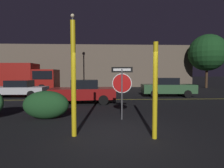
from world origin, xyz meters
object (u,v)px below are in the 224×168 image
passing_car_1 (19,89)px  passing_car_2 (83,91)px  yellow_pole_left (74,79)px  hedge_bush_1 (46,105)px  tree_0 (207,53)px  street_lamp (73,45)px  yellow_pole_right (155,91)px  passing_car_3 (167,87)px  stop_sign (122,83)px  delivery_truck (29,77)px

passing_car_1 → passing_car_2: bearing=-119.8°
yellow_pole_left → hedge_bush_1: bearing=125.7°
passing_car_1 → tree_0: tree_0 is taller
yellow_pole_left → street_lamp: street_lamp is taller
yellow_pole_right → passing_car_2: bearing=113.8°
passing_car_1 → passing_car_3: passing_car_3 is taller
passing_car_2 → stop_sign: bearing=-158.8°
yellow_pole_left → passing_car_3: size_ratio=0.77×
yellow_pole_right → hedge_bush_1: size_ratio=1.48×
tree_0 → delivery_truck: bearing=-169.2°
stop_sign → street_lamp: bearing=121.2°
passing_car_3 → street_lamp: street_lamp is taller
yellow_pole_right → yellow_pole_left: bearing=172.5°
yellow_pole_right → delivery_truck: (-9.51, 14.13, 0.21)m
yellow_pole_right → passing_car_2: yellow_pole_right is taller
stop_sign → yellow_pole_right: (0.74, -2.17, -0.12)m
hedge_bush_1 → street_lamp: street_lamp is taller
hedge_bush_1 → passing_car_1: 8.48m
yellow_pole_left → delivery_truck: bearing=117.3°
street_lamp → delivery_truck: bearing=179.1°
passing_car_2 → street_lamp: (-1.98, 7.63, 4.22)m
stop_sign → hedge_bush_1: 3.30m
passing_car_2 → passing_car_3: bearing=-70.0°
passing_car_1 → tree_0: 23.09m
yellow_pole_left → yellow_pole_right: 2.42m
stop_sign → yellow_pole_right: size_ratio=0.78×
yellow_pole_left → passing_car_1: size_ratio=0.76×
passing_car_3 → stop_sign: bearing=-29.2°
stop_sign → yellow_pole_left: (-1.64, -1.86, 0.21)m
passing_car_2 → tree_0: 19.84m
passing_car_2 → passing_car_3: (6.70, 3.13, 0.02)m
stop_sign → passing_car_1: bearing=148.5°
street_lamp → tree_0: size_ratio=1.14×
yellow_pole_right → tree_0: bearing=55.7°
hedge_bush_1 → passing_car_2: passing_car_2 is taller
passing_car_2 → street_lamp: 8.95m
passing_car_1 → tree_0: bearing=-67.8°
yellow_pole_left → yellow_pole_right: bearing=-7.5°
street_lamp → yellow_pole_right: bearing=-71.1°
stop_sign → passing_car_3: (4.61, 7.38, -0.74)m
passing_car_1 → stop_sign: bearing=-134.3°
passing_car_2 → tree_0: tree_0 is taller
stop_sign → passing_car_2: size_ratio=0.50×
yellow_pole_left → street_lamp: bearing=100.0°
stop_sign → yellow_pole_left: size_ratio=0.63×
passing_car_3 → street_lamp: size_ratio=0.54×
stop_sign → passing_car_1: (-7.72, 7.41, -0.82)m
street_lamp → tree_0: (17.32, 4.29, -0.20)m
hedge_bush_1 → passing_car_1: bearing=122.5°
yellow_pole_left → passing_car_1: (-6.08, 9.27, -1.03)m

